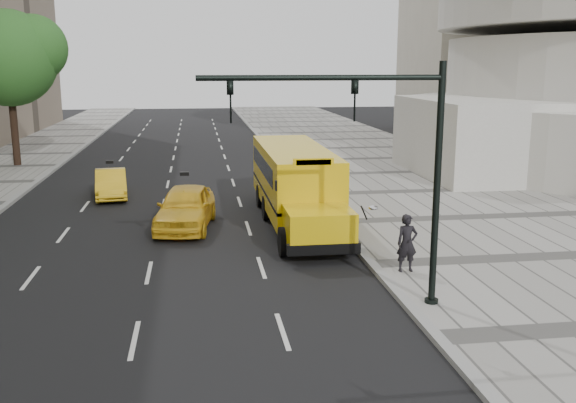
{
  "coord_description": "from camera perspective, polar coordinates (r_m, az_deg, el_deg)",
  "views": [
    {
      "loc": [
        0.57,
        -24.35,
        6.33
      ],
      "look_at": [
        3.5,
        -4.0,
        1.9
      ],
      "focal_mm": 40.0,
      "sensor_mm": 36.0,
      "label": 1
    }
  ],
  "objects": [
    {
      "name": "sidewalk_museum",
      "position": [
        27.61,
        16.5,
        -1.44
      ],
      "size": [
        12.0,
        140.0,
        0.15
      ],
      "primitive_type": "cube",
      "color": "gray",
      "rests_on": "ground"
    },
    {
      "name": "pedestrian",
      "position": [
        19.69,
        10.53,
        -3.66
      ],
      "size": [
        0.65,
        0.44,
        1.76
      ],
      "primitive_type": "imported",
      "rotation": [
        0.0,
        0.0,
        0.02
      ],
      "color": "black",
      "rests_on": "sidewalk_museum"
    },
    {
      "name": "ground",
      "position": [
        25.16,
        -9.24,
        -2.57
      ],
      "size": [
        140.0,
        140.0,
        0.0
      ],
      "primitive_type": "plane",
      "color": "black",
      "rests_on": "ground"
    },
    {
      "name": "school_bus",
      "position": [
        26.07,
        0.6,
        2.08
      ],
      "size": [
        2.96,
        11.56,
        3.19
      ],
      "color": "#E4B70B",
      "rests_on": "ground"
    },
    {
      "name": "traffic_signal",
      "position": [
        16.13,
        8.56,
        4.05
      ],
      "size": [
        6.18,
        0.36,
        6.4
      ],
      "color": "black",
      "rests_on": "ground"
    },
    {
      "name": "taxi_near",
      "position": [
        25.36,
        -9.09,
        -0.5
      ],
      "size": [
        2.67,
        5.15,
        1.68
      ],
      "primitive_type": "imported",
      "rotation": [
        0.0,
        0.0,
        -0.14
      ],
      "color": "yellow",
      "rests_on": "ground"
    },
    {
      "name": "tree_c",
      "position": [
        42.99,
        -23.48,
        11.68
      ],
      "size": [
        6.52,
        5.8,
        9.55
      ],
      "color": "black",
      "rests_on": "ground"
    },
    {
      "name": "curb_museum",
      "position": [
        25.72,
        4.25,
        -1.95
      ],
      "size": [
        0.3,
        140.0,
        0.15
      ],
      "primitive_type": "cube",
      "color": "gray",
      "rests_on": "ground"
    },
    {
      "name": "taxi_far",
      "position": [
        32.02,
        -15.46,
        1.53
      ],
      "size": [
        1.92,
        4.2,
        1.34
      ],
      "primitive_type": "imported",
      "rotation": [
        0.0,
        0.0,
        0.13
      ],
      "color": "yellow",
      "rests_on": "ground"
    }
  ]
}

